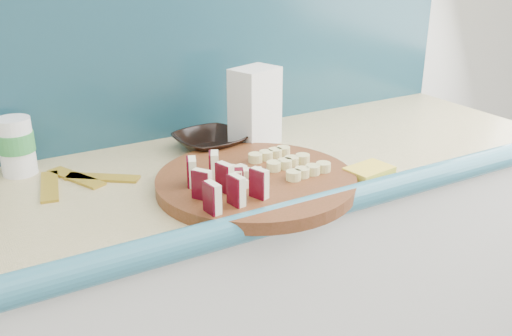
{
  "coord_description": "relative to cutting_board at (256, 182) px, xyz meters",
  "views": [
    {
      "loc": [
        -0.32,
        0.34,
        1.43
      ],
      "look_at": [
        0.26,
        1.35,
        0.96
      ],
      "focal_mm": 40.0,
      "sensor_mm": 36.0,
      "label": 1
    }
  ],
  "objects": [
    {
      "name": "backsplash",
      "position": [
        -0.16,
        0.44,
        0.24
      ],
      "size": [
        2.2,
        0.02,
        0.5
      ],
      "primitive_type": "cube",
      "color": "teal",
      "rests_on": "kitchen_counter"
    },
    {
      "name": "cutting_board",
      "position": [
        0.0,
        0.0,
        0.0
      ],
      "size": [
        0.51,
        0.51,
        0.03
      ],
      "primitive_type": "cylinder",
      "rotation": [
        0.0,
        0.0,
        0.14
      ],
      "color": "#4B2910",
      "rests_on": "kitchen_counter"
    },
    {
      "name": "apple_wedges",
      "position": [
        -0.11,
        -0.05,
        0.04
      ],
      "size": [
        0.14,
        0.19,
        0.06
      ],
      "color": "#F8F0C6",
      "rests_on": "cutting_board"
    },
    {
      "name": "apple_chunks",
      "position": [
        -0.03,
        -0.0,
        0.03
      ],
      "size": [
        0.07,
        0.07,
        0.02
      ],
      "color": "#EDE7BD",
      "rests_on": "cutting_board"
    },
    {
      "name": "banana_slices",
      "position": [
        0.1,
        0.01,
        0.02
      ],
      "size": [
        0.13,
        0.18,
        0.02
      ],
      "color": "#DCD486",
      "rests_on": "cutting_board"
    },
    {
      "name": "brown_bowl",
      "position": [
        0.02,
        0.27,
        0.01
      ],
      "size": [
        0.2,
        0.2,
        0.04
      ],
      "primitive_type": "imported",
      "rotation": [
        0.0,
        0.0,
        0.14
      ],
      "color": "black",
      "rests_on": "kitchen_counter"
    },
    {
      "name": "flour_bag",
      "position": [
        0.14,
        0.25,
        0.09
      ],
      "size": [
        0.14,
        0.12,
        0.21
      ],
      "primitive_type": "cube",
      "rotation": [
        0.0,
        0.0,
        0.32
      ],
      "color": "silver",
      "rests_on": "kitchen_counter"
    },
    {
      "name": "canister",
      "position": [
        -0.44,
        0.35,
        0.06
      ],
      "size": [
        0.08,
        0.08,
        0.14
      ],
      "rotation": [
        0.0,
        0.0,
        0.02
      ],
      "color": "white",
      "rests_on": "kitchen_counter"
    },
    {
      "name": "sponge",
      "position": [
        0.25,
        -0.09,
        0.0
      ],
      "size": [
        0.11,
        0.09,
        0.03
      ],
      "primitive_type": "cube",
      "rotation": [
        0.0,
        0.0,
        0.14
      ],
      "color": "yellow",
      "rests_on": "kitchen_counter"
    },
    {
      "name": "banana_peel",
      "position": [
        -0.34,
        0.24,
        -0.01
      ],
      "size": [
        0.23,
        0.19,
        0.01
      ],
      "rotation": [
        0.0,
        0.0,
        0.24
      ],
      "color": "gold",
      "rests_on": "kitchen_counter"
    }
  ]
}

